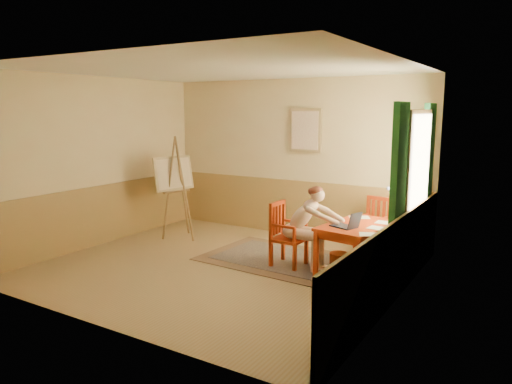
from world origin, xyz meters
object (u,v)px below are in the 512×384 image
Objects in this scene: laptop at (347,224)px; easel at (175,178)px; chair_left at (286,234)px; figure at (307,223)px; table at (358,230)px; chair_back at (373,227)px.

easel reaches higher than laptop.
chair_left is 0.77× the size of figure.
figure is 2.85m from easel.
chair_left is 2.19× the size of laptop.
easel reaches higher than table.
chair_left is 1.03× the size of chair_back.
chair_back is 0.51× the size of easel.
chair_back is at bearing 62.88° from figure.
figure is 2.83× the size of laptop.
table is at bearing -4.77° from easel.
figure reaches higher than chair_back.
table is 1.41× the size of chair_back.
easel is at bearing 170.59° from laptop.
figure is (0.32, 0.00, 0.20)m from chair_left.
figure is at bearing -117.12° from chair_back.
chair_back is 3.52m from easel.
easel is at bearing 169.75° from chair_left.
table is at bearing 12.05° from figure.
chair_back is 2.13× the size of laptop.
laptop reaches higher than chair_back.
figure reaches higher than table.
figure is at bearing -8.99° from easel.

